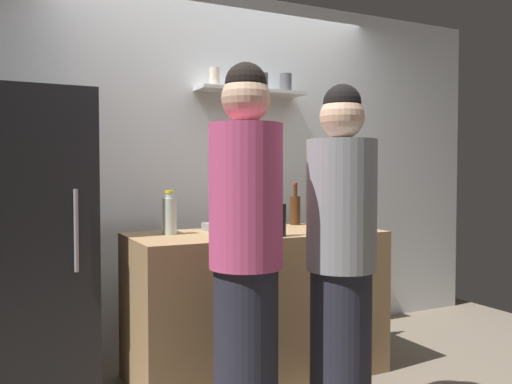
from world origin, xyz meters
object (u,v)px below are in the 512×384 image
at_px(water_bottle_plastic, 170,215).
at_px(person_grey_hoodie, 341,261).
at_px(person_pink_top, 246,257).
at_px(utensil_holder, 226,227).
at_px(wine_bottle_amber_glass, 295,209).
at_px(refrigerator, 40,241).
at_px(wine_bottle_dark_glass, 280,218).
at_px(wine_bottle_green_glass, 330,207).
at_px(baking_pan, 233,227).

relative_size(water_bottle_plastic, person_grey_hoodie, 0.16).
bearing_deg(water_bottle_plastic, person_pink_top, -84.44).
distance_m(utensil_holder, wine_bottle_amber_glass, 0.85).
distance_m(refrigerator, wine_bottle_dark_glass, 1.40).
bearing_deg(person_pink_top, wine_bottle_dark_glass, -126.34).
bearing_deg(person_grey_hoodie, wine_bottle_green_glass, -58.80).
bearing_deg(water_bottle_plastic, utensil_holder, -47.55).
bearing_deg(baking_pan, person_grey_hoodie, -81.92).
height_order(person_grey_hoodie, person_pink_top, person_pink_top).
bearing_deg(water_bottle_plastic, wine_bottle_amber_glass, 9.72).
xyz_separation_m(utensil_holder, person_grey_hoodie, (0.31, -0.69, -0.12)).
bearing_deg(refrigerator, water_bottle_plastic, -18.25).
distance_m(wine_bottle_amber_glass, wine_bottle_dark_glass, 0.70).
relative_size(wine_bottle_amber_glass, person_pink_top, 0.17).
relative_size(wine_bottle_green_glass, person_pink_top, 0.18).
distance_m(wine_bottle_amber_glass, water_bottle_plastic, 0.98).
height_order(utensil_holder, person_pink_top, person_pink_top).
distance_m(baking_pan, wine_bottle_green_glass, 0.80).
relative_size(water_bottle_plastic, person_pink_top, 0.15).
height_order(wine_bottle_amber_glass, person_pink_top, person_pink_top).
bearing_deg(utensil_holder, baking_pan, 59.55).
bearing_deg(person_grey_hoodie, wine_bottle_amber_glass, -47.08).
bearing_deg(person_grey_hoodie, wine_bottle_dark_glass, -25.35).
bearing_deg(person_pink_top, water_bottle_plastic, -78.68).
bearing_deg(wine_bottle_dark_glass, person_pink_top, -132.09).
distance_m(refrigerator, person_pink_top, 1.38).
bearing_deg(wine_bottle_dark_glass, utensil_holder, 159.30).
bearing_deg(utensil_holder, refrigerator, 152.09).
bearing_deg(baking_pan, refrigerator, 168.99).
relative_size(wine_bottle_amber_glass, wine_bottle_dark_glass, 1.00).
bearing_deg(refrigerator, wine_bottle_amber_glass, -2.30).
bearing_deg(wine_bottle_amber_glass, baking_pan, -164.48).
bearing_deg(wine_bottle_green_glass, baking_pan, -174.34).
bearing_deg(wine_bottle_green_glass, wine_bottle_amber_glass, 162.97).
bearing_deg(baking_pan, person_pink_top, -110.36).
distance_m(wine_bottle_dark_glass, person_grey_hoodie, 0.61).
relative_size(utensil_holder, wine_bottle_dark_glass, 0.74).
height_order(water_bottle_plastic, person_pink_top, person_pink_top).
xyz_separation_m(person_grey_hoodie, person_pink_top, (-0.47, 0.08, 0.04)).
bearing_deg(wine_bottle_amber_glass, refrigerator, 177.70).
height_order(refrigerator, utensil_holder, refrigerator).
bearing_deg(wine_bottle_amber_glass, wine_bottle_green_glass, -17.03).
bearing_deg(wine_bottle_dark_glass, person_grey_hoodie, -88.12).
height_order(utensil_holder, water_bottle_plastic, water_bottle_plastic).
relative_size(utensil_holder, wine_bottle_amber_glass, 0.74).
height_order(baking_pan, person_grey_hoodie, person_grey_hoodie).
height_order(refrigerator, wine_bottle_green_glass, refrigerator).
xyz_separation_m(wine_bottle_amber_glass, person_pink_top, (-0.88, -1.05, -0.12)).
bearing_deg(person_grey_hoodie, person_pink_top, 53.28).
distance_m(utensil_holder, person_pink_top, 0.64).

